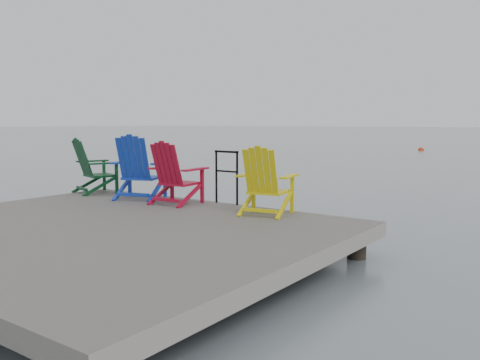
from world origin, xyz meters
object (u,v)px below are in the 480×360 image
Objects in this scene: chair_yellow at (265,181)px; buoy_b at (421,150)px; chair_blue at (139,167)px; handrail at (227,172)px; chair_green at (93,166)px; chair_red at (174,173)px.

chair_yellow reaches higher than buoy_b.
chair_blue is 1.12× the size of chair_yellow.
handrail is 0.86× the size of chair_green.
buoy_b is at bearing 89.48° from chair_yellow.
buoy_b is (-3.25, 28.20, -1.07)m from chair_blue.
chair_blue is 28.41m from buoy_b.
buoy_b is at bearing 112.33° from chair_green.
chair_blue is at bearing 167.73° from chair_yellow.
handrail reaches higher than buoy_b.
chair_blue is at bearing 18.02° from chair_green.
handrail is at bearing 27.75° from chair_green.
chair_green is 0.92× the size of chair_blue.
handrail is 0.89× the size of chair_yellow.
chair_blue is at bearing -163.17° from handrail.
handrail is 0.87× the size of chair_red.
chair_green reaches higher than chair_red.
buoy_b is (-4.18, 28.25, -1.02)m from chair_red.
chair_red is 28.58m from buoy_b.
chair_blue reaches higher than buoy_b.
chair_blue is at bearing -83.42° from buoy_b.
chair_blue reaches higher than chair_red.
chair_green is at bearing 157.01° from chair_blue.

